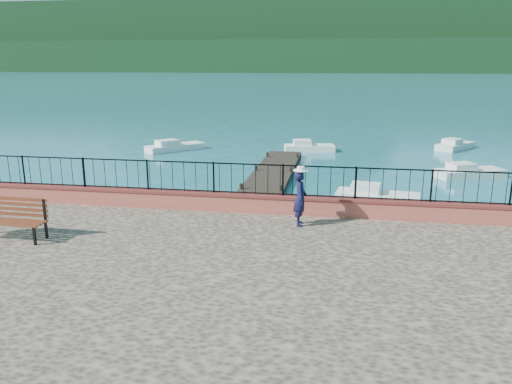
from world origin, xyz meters
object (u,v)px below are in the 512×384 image
(park_bench, at_px, (11,227))
(boat_4, at_px, (309,145))
(boat_1, at_px, (378,193))
(person, at_px, (300,198))
(boat_2, at_px, (470,170))
(boat_5, at_px, (456,143))
(boat_0, at_px, (146,202))
(boat_3, at_px, (175,145))

(park_bench, xyz_separation_m, boat_4, (6.55, 21.85, -1.12))
(park_bench, bearing_deg, boat_1, 45.34)
(boat_4, bearing_deg, person, -98.14)
(boat_2, distance_m, boat_5, 9.02)
(boat_1, xyz_separation_m, boat_5, (6.15, 14.69, 0.00))
(boat_4, bearing_deg, boat_0, -120.91)
(person, xyz_separation_m, boat_2, (7.76, 12.92, -1.61))
(person, height_order, boat_0, person)
(person, relative_size, boat_3, 0.41)
(person, distance_m, boat_5, 23.66)
(boat_0, bearing_deg, boat_2, 18.80)
(boat_0, xyz_separation_m, boat_1, (9.18, 2.97, 0.00))
(park_bench, height_order, boat_3, park_bench)
(boat_3, relative_size, boat_5, 1.23)
(boat_2, height_order, boat_4, same)
(boat_1, distance_m, boat_5, 15.92)
(boat_4, bearing_deg, boat_1, -84.16)
(boat_0, height_order, boat_3, same)
(boat_5, bearing_deg, boat_1, -164.12)
(boat_0, bearing_deg, boat_5, 36.38)
(boat_1, distance_m, boat_2, 7.63)
(person, height_order, boat_1, person)
(boat_1, relative_size, boat_5, 1.06)
(boat_1, bearing_deg, boat_4, 115.36)
(boat_2, distance_m, boat_4, 10.85)
(park_bench, xyz_separation_m, boat_2, (15.27, 15.39, -1.12))
(boat_0, height_order, boat_4, same)
(park_bench, relative_size, boat_1, 0.58)
(person, xyz_separation_m, boat_5, (8.87, 21.87, -1.61))
(park_bench, distance_m, boat_4, 22.84)
(person, bearing_deg, boat_3, 23.95)
(boat_1, relative_size, boat_3, 0.86)
(boat_2, bearing_deg, boat_5, 60.72)
(park_bench, xyz_separation_m, boat_5, (16.38, 24.35, -1.12))
(person, distance_m, boat_4, 19.46)
(boat_0, height_order, boat_5, same)
(boat_3, distance_m, boat_4, 9.02)
(boat_1, xyz_separation_m, boat_3, (-12.62, 10.93, 0.00))
(person, xyz_separation_m, boat_4, (-0.96, 19.37, -1.61))
(boat_3, bearing_deg, park_bench, -129.59)
(boat_0, bearing_deg, boat_3, 91.23)
(park_bench, xyz_separation_m, boat_1, (10.23, 9.66, -1.12))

